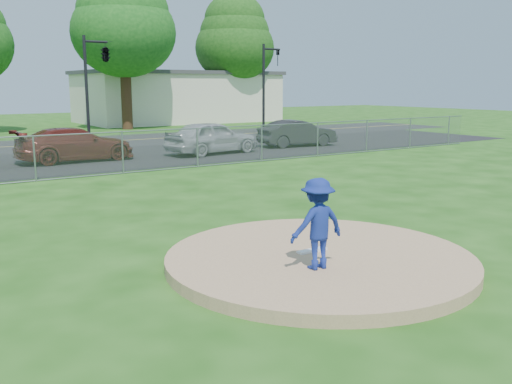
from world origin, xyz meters
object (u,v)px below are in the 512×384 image
(pitcher, at_px, (317,224))
(parked_car_darkred, at_px, (75,144))
(tree_far_right, at_px, (235,38))
(traffic_signal_right, at_px, (267,81))
(tree_right, at_px, (123,19))
(commercial_building, at_px, (178,96))
(traffic_signal_center, at_px, (103,56))
(parked_car_pearl, at_px, (212,137))
(parked_car_charcoal, at_px, (297,133))

(pitcher, relative_size, parked_car_darkred, 0.31)
(tree_far_right, relative_size, traffic_signal_right, 1.92)
(tree_right, distance_m, parked_car_darkred, 19.07)
(commercial_building, relative_size, traffic_signal_center, 2.93)
(parked_car_pearl, distance_m, parked_car_charcoal, 5.33)
(tree_right, xyz_separation_m, traffic_signal_center, (-5.03, -10.00, -3.04))
(tree_right, bearing_deg, parked_car_pearl, -98.17)
(tree_right, xyz_separation_m, tree_far_right, (11.00, 3.00, -0.59))
(tree_right, height_order, parked_car_charcoal, tree_right)
(traffic_signal_center, xyz_separation_m, parked_car_charcoal, (7.98, -6.06, -3.93))
(traffic_signal_right, bearing_deg, parked_car_pearl, -139.53)
(commercial_building, height_order, tree_right, tree_right)
(traffic_signal_right, bearing_deg, commercial_building, 83.71)
(tree_far_right, height_order, traffic_signal_center, tree_far_right)
(traffic_signal_center, height_order, parked_car_charcoal, traffic_signal_center)
(traffic_signal_center, relative_size, parked_car_charcoal, 1.37)
(commercial_building, bearing_deg, traffic_signal_right, -96.29)
(parked_car_pearl, xyz_separation_m, parked_car_charcoal, (5.32, 0.43, -0.08))
(traffic_signal_center, relative_size, parked_car_darkred, 1.16)
(pitcher, distance_m, parked_car_darkred, 16.95)
(commercial_building, height_order, parked_car_charcoal, commercial_building)
(tree_right, distance_m, traffic_signal_center, 11.60)
(commercial_building, distance_m, parked_car_darkred, 26.60)
(tree_far_right, relative_size, pitcher, 7.26)
(traffic_signal_center, height_order, parked_car_pearl, traffic_signal_center)
(parked_car_pearl, height_order, parked_car_charcoal, parked_car_pearl)
(parked_car_charcoal, bearing_deg, parked_car_darkred, 94.81)
(tree_far_right, height_order, parked_car_darkred, tree_far_right)
(pitcher, bearing_deg, traffic_signal_center, -96.93)
(tree_far_right, height_order, parked_car_charcoal, tree_far_right)
(traffic_signal_center, distance_m, traffic_signal_right, 10.34)
(tree_right, height_order, tree_far_right, tree_right)
(tree_right, bearing_deg, pitcher, -106.33)
(tree_far_right, bearing_deg, parked_car_darkred, -136.09)
(pitcher, bearing_deg, parked_car_pearl, -109.67)
(pitcher, xyz_separation_m, parked_car_darkred, (1.16, 16.91, -0.23))
(tree_right, bearing_deg, commercial_building, 40.60)
(parked_car_charcoal, bearing_deg, tree_far_right, -16.06)
(commercial_building, xyz_separation_m, parked_car_darkred, (-15.38, -21.66, -1.45))
(commercial_building, distance_m, traffic_signal_right, 16.14)
(parked_car_charcoal, bearing_deg, traffic_signal_right, -13.84)
(tree_right, xyz_separation_m, parked_car_darkred, (-8.38, -15.66, -6.94))
(tree_right, xyz_separation_m, pitcher, (-9.54, -32.56, -6.71))
(traffic_signal_right, bearing_deg, traffic_signal_center, -180.00)
(tree_right, height_order, parked_car_darkred, tree_right)
(parked_car_pearl, bearing_deg, traffic_signal_center, 14.64)
(parked_car_darkred, xyz_separation_m, parked_car_charcoal, (11.33, -0.40, -0.03))
(parked_car_darkred, height_order, parked_car_charcoal, parked_car_darkred)
(parked_car_darkred, bearing_deg, tree_right, -29.87)
(commercial_building, relative_size, parked_car_charcoal, 4.02)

